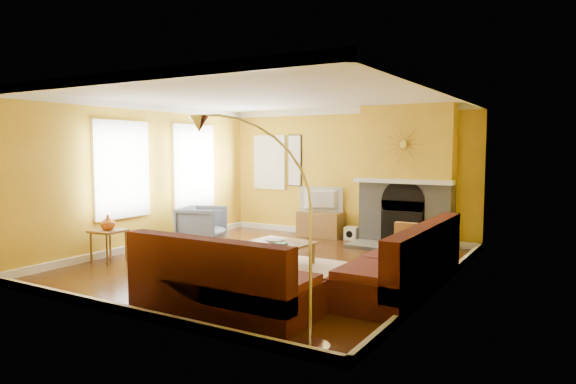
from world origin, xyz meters
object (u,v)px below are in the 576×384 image
Objects in this scene: sectional_sofa at (314,254)px; media_console at (321,224)px; armchair at (202,225)px; side_table at (109,246)px; coffee_table at (275,255)px; arc_lamp at (256,229)px.

sectional_sofa is 3.92m from media_console.
armchair is 1.54× the size of side_table.
sectional_sofa reaches higher than coffee_table.
side_table is at bearing -116.37° from media_console.
arc_lamp reaches higher than side_table.
coffee_table is 2.42m from armchair.
media_console is 2.52m from armchair.
sectional_sofa is at bearing -64.26° from media_console.
media_console is at bearing -59.24° from armchair.
media_console reaches higher than coffee_table.
coffee_table is 1.87× the size of side_table.
sectional_sofa is 3.91× the size of media_console.
sectional_sofa is at bearing -34.04° from coffee_table.
arc_lamp reaches higher than coffee_table.
armchair is 0.37× the size of arc_lamp.
coffee_table is at bearing -130.54° from armchair.
media_console is at bearing 102.67° from coffee_table.
sectional_sofa is 1.70× the size of arc_lamp.
media_console is at bearing 115.74° from sectional_sofa.
sectional_sofa is at bearing 5.91° from side_table.
media_console is 5.95m from arc_lamp.
arc_lamp reaches higher than media_console.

